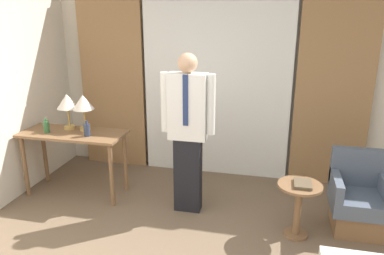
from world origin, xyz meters
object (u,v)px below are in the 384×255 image
(bottle_by_lamp, at_px, (87,130))
(book, at_px, (303,184))
(side_table, at_px, (299,201))
(table_lamp_left, at_px, (67,103))
(bottle_near_edge, at_px, (46,126))
(desk, at_px, (74,142))
(person, at_px, (188,128))
(armchair, at_px, (358,201))
(table_lamp_right, at_px, (83,104))

(bottle_by_lamp, xyz_separation_m, book, (2.43, -0.28, -0.29))
(book, bearing_deg, side_table, 150.92)
(table_lamp_left, xyz_separation_m, bottle_near_edge, (-0.20, -0.19, -0.26))
(desk, xyz_separation_m, person, (1.45, -0.09, 0.31))
(armchair, bearing_deg, desk, 178.90)
(desk, height_order, table_lamp_right, table_lamp_right)
(table_lamp_right, relative_size, book, 1.96)
(desk, xyz_separation_m, bottle_by_lamp, (0.24, -0.08, 0.20))
(side_table, height_order, book, book)
(desk, height_order, book, desk)
(bottle_by_lamp, bearing_deg, bottle_near_edge, 178.42)
(bottle_by_lamp, xyz_separation_m, armchair, (3.02, 0.02, -0.56))
(armchair, bearing_deg, table_lamp_right, 176.72)
(book, bearing_deg, person, 167.18)
(side_table, distance_m, book, 0.20)
(desk, relative_size, table_lamp_right, 2.86)
(person, bearing_deg, book, -12.82)
(bottle_by_lamp, relative_size, armchair, 0.23)
(bottle_by_lamp, bearing_deg, book, -6.59)
(table_lamp_left, height_order, table_lamp_right, same)
(desk, relative_size, table_lamp_left, 2.86)
(bottle_by_lamp, height_order, book, bottle_by_lamp)
(side_table, bearing_deg, bottle_near_edge, 174.51)
(table_lamp_right, distance_m, bottle_near_edge, 0.52)
(table_lamp_right, height_order, book, table_lamp_right)
(person, relative_size, side_table, 3.13)
(bottle_near_edge, height_order, book, bottle_near_edge)
(bottle_near_edge, distance_m, person, 1.75)
(desk, relative_size, bottle_near_edge, 7.03)
(desk, xyz_separation_m, book, (2.67, -0.36, -0.09))
(desk, bearing_deg, armchair, -1.10)
(table_lamp_left, bearing_deg, person, -7.50)
(table_lamp_right, height_order, bottle_by_lamp, table_lamp_right)
(table_lamp_left, relative_size, bottle_by_lamp, 2.36)
(table_lamp_left, bearing_deg, side_table, -9.69)
(person, xyz_separation_m, book, (1.22, -0.28, -0.40))
(desk, height_order, armchair, armchair)
(table_lamp_left, distance_m, armchair, 3.47)
(table_lamp_right, xyz_separation_m, book, (2.56, -0.48, -0.54))
(desk, height_order, bottle_near_edge, bottle_near_edge)
(person, bearing_deg, bottle_near_edge, 179.42)
(person, height_order, armchair, person)
(table_lamp_right, bearing_deg, table_lamp_left, 180.00)
(table_lamp_left, bearing_deg, bottle_by_lamp, -30.31)
(bottle_by_lamp, xyz_separation_m, side_table, (2.41, -0.27, -0.49))
(desk, bearing_deg, bottle_by_lamp, -19.28)
(desk, xyz_separation_m, table_lamp_left, (-0.11, 0.12, 0.46))
(table_lamp_left, relative_size, person, 0.25)
(desk, distance_m, table_lamp_left, 0.48)
(table_lamp_left, height_order, bottle_by_lamp, table_lamp_left)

